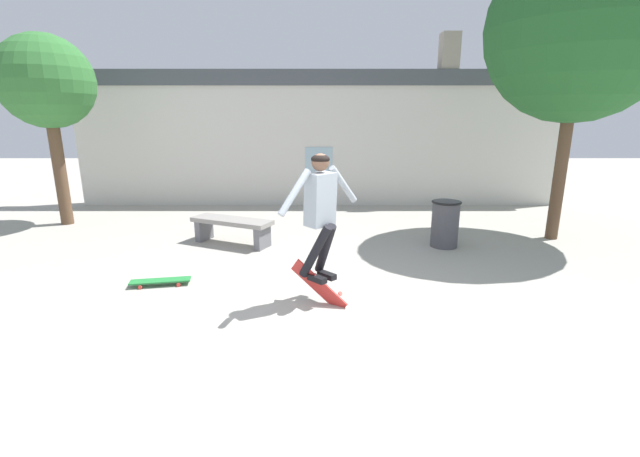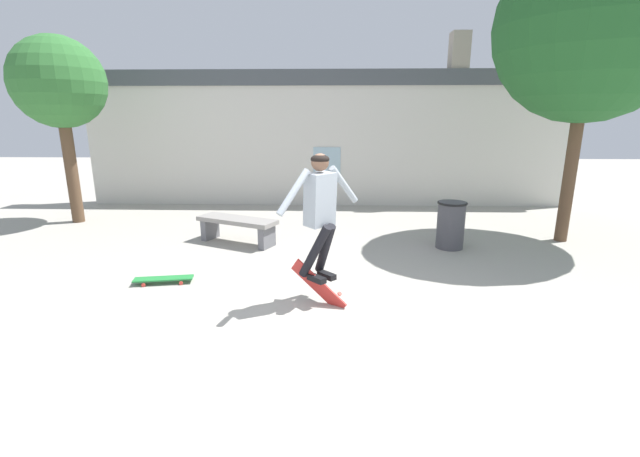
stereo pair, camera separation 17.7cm
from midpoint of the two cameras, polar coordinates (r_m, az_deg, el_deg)
name	(u,v)px [view 2 (the right image)]	position (r m, az deg, el deg)	size (l,w,h in m)	color
ground_plane	(318,329)	(4.86, 0.84, -13.30)	(40.00, 40.00, 0.00)	#A39E93
building_backdrop	(330,136)	(11.34, 1.76, 12.19)	(13.16, 0.52, 4.28)	beige
tree_right	(592,28)	(9.20, 32.98, 21.56)	(3.17, 3.17, 5.32)	brown
tree_left	(59,84)	(10.73, -31.06, 16.15)	(1.86, 1.86, 3.90)	brown
park_bench	(237,225)	(8.01, -10.37, 0.43)	(1.59, 1.07, 0.48)	gray
trash_bin	(451,224)	(7.95, 17.65, 0.59)	(0.52, 0.52, 0.84)	#47474C
skater	(320,206)	(5.13, 1.00, 3.03)	(0.97, 0.96, 1.56)	#9EA8B2
skateboard_flipping	(319,286)	(5.39, 0.76, -7.68)	(0.72, 0.38, 0.68)	red
skateboard_resting	(164,279)	(6.42, -19.40, -6.34)	(0.83, 0.32, 0.08)	#237F38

